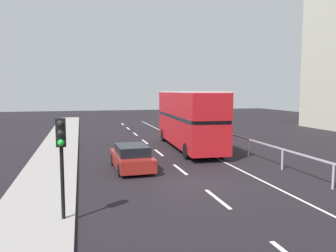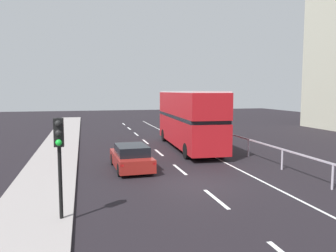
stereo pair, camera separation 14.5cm
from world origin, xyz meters
name	(u,v)px [view 2 (the right image)]	position (x,y,z in m)	size (l,w,h in m)	color
ground_plane	(196,184)	(0.00, 0.00, -0.05)	(74.89, 120.00, 0.10)	black
near_sidewalk_kerb	(41,192)	(-6.80, 0.00, 0.07)	(2.77, 80.00, 0.14)	gray
lane_paint_markings	(182,150)	(1.88, 8.58, 0.00)	(3.24, 46.00, 0.01)	silver
bridge_side_railing	(225,135)	(5.34, 9.00, 0.94)	(0.10, 42.00, 1.16)	#B7ADBB
double_decker_bus_red	(189,118)	(2.52, 9.09, 2.26)	(2.98, 10.80, 4.22)	red
hatchback_car_near	(131,157)	(-2.54, 3.44, 0.65)	(1.97, 4.20, 1.35)	maroon
traffic_signal_pole	(59,144)	(-5.77, -3.46, 2.58)	(0.30, 0.42, 3.25)	black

